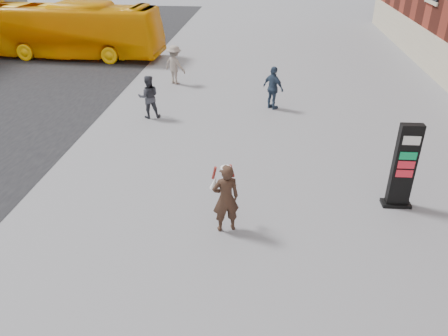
# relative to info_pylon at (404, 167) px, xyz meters

# --- Properties ---
(ground) EXTENTS (100.00, 100.00, 0.00)m
(ground) POSITION_rel_info_pylon_xyz_m (-4.84, -1.74, -1.14)
(ground) COLOR #9E9EA3
(info_pylon) EXTENTS (0.74, 0.39, 2.28)m
(info_pylon) POSITION_rel_info_pylon_xyz_m (0.00, 0.00, 0.00)
(info_pylon) COLOR black
(info_pylon) RESTS_ON ground
(woman) EXTENTS (0.79, 0.76, 1.74)m
(woman) POSITION_rel_info_pylon_xyz_m (-4.32, -1.46, -0.25)
(woman) COLOR black
(woman) RESTS_ON ground
(bus) EXTENTS (10.68, 2.97, 2.95)m
(bus) POSITION_rel_info_pylon_xyz_m (-14.62, 13.88, 0.34)
(bus) COLOR #FBA903
(bus) RESTS_ON road
(pedestrian_a) EXTENTS (0.93, 0.81, 1.62)m
(pedestrian_a) POSITION_rel_info_pylon_xyz_m (-7.88, 5.38, -0.32)
(pedestrian_a) COLOR #35373E
(pedestrian_a) RESTS_ON ground
(pedestrian_b) EXTENTS (1.32, 1.16, 1.77)m
(pedestrian_b) POSITION_rel_info_pylon_xyz_m (-7.72, 9.60, -0.25)
(pedestrian_b) COLOR gray
(pedestrian_b) RESTS_ON ground
(pedestrian_c) EXTENTS (1.02, 0.98, 1.71)m
(pedestrian_c) POSITION_rel_info_pylon_xyz_m (-3.21, 6.76, -0.28)
(pedestrian_c) COLOR #2E4057
(pedestrian_c) RESTS_ON ground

